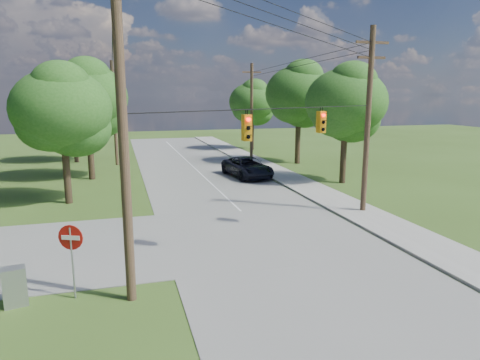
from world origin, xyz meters
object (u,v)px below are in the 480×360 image
object	(u,v)px
pole_ne	(368,119)
car_main_north	(247,167)
pole_sw	(122,113)
control_cabinet	(15,287)
do_not_enter_sign	(71,246)
pole_north_w	(114,112)
pole_north_e	(252,111)

from	to	relation	value
pole_ne	car_main_north	world-z (taller)	pole_ne
pole_sw	pole_ne	distance (m)	15.51
control_cabinet	do_not_enter_sign	xyz separation A→B (m)	(1.81, -0.00, 1.22)
pole_sw	control_cabinet	size ratio (longest dim) A/B	9.20
pole_north_w	pole_ne	bearing A→B (deg)	-57.71
do_not_enter_sign	control_cabinet	bearing A→B (deg)	-156.68
pole_north_e	do_not_enter_sign	size ratio (longest dim) A/B	3.86
pole_ne	do_not_enter_sign	bearing A→B (deg)	-155.47
pole_sw	do_not_enter_sign	size ratio (longest dim) A/B	4.63
pole_north_e	control_cabinet	world-z (taller)	pole_north_e
car_main_north	pole_sw	bearing A→B (deg)	-124.69
car_main_north	do_not_enter_sign	world-z (taller)	do_not_enter_sign
pole_north_e	pole_sw	bearing A→B (deg)	-114.52
pole_ne	control_cabinet	world-z (taller)	pole_ne
pole_north_w	do_not_enter_sign	world-z (taller)	pole_north_w
pole_north_e	pole_north_w	size ratio (longest dim) A/B	1.00
pole_sw	control_cabinet	distance (m)	6.69
pole_ne	pole_north_e	bearing A→B (deg)	90.00
pole_north_w	control_cabinet	xyz separation A→B (m)	(-3.25, -29.00, -4.48)
pole_ne	car_main_north	xyz separation A→B (m)	(-3.40, 12.28, -4.62)
pole_ne	control_cabinet	xyz separation A→B (m)	(-17.15, -7.00, -4.82)
control_cabinet	pole_north_e	bearing A→B (deg)	46.55
pole_north_e	do_not_enter_sign	world-z (taller)	pole_north_e
control_cabinet	car_main_north	bearing A→B (deg)	41.66
pole_ne	pole_north_e	size ratio (longest dim) A/B	1.05
pole_sw	control_cabinet	world-z (taller)	pole_sw
pole_ne	do_not_enter_sign	size ratio (longest dim) A/B	4.05
pole_north_w	do_not_enter_sign	size ratio (longest dim) A/B	3.86
pole_north_w	pole_sw	bearing A→B (deg)	-89.23
pole_ne	control_cabinet	bearing A→B (deg)	-157.80
car_main_north	control_cabinet	bearing A→B (deg)	-133.26
pole_north_e	pole_north_w	bearing A→B (deg)	180.00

